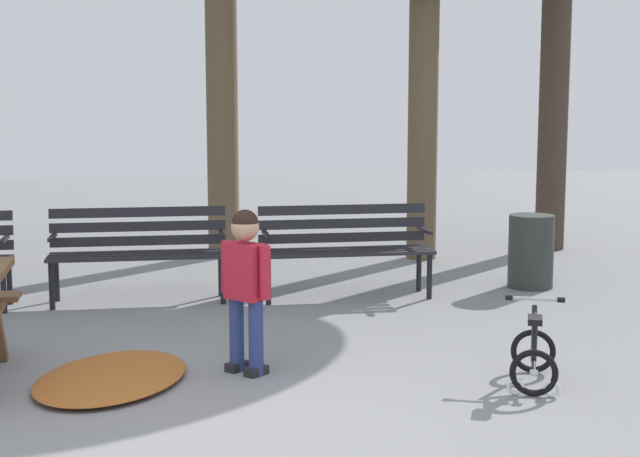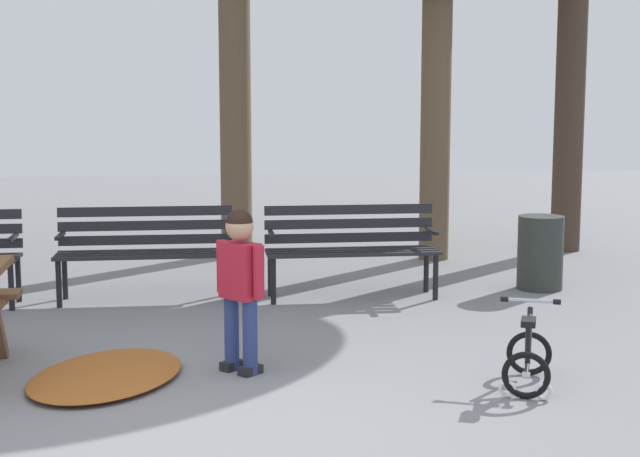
# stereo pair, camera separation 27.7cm
# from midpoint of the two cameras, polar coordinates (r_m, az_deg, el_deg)

# --- Properties ---
(ground) EXTENTS (36.00, 36.00, 0.00)m
(ground) POSITION_cam_midpoint_polar(r_m,az_deg,el_deg) (5.36, -9.11, -12.29)
(ground) COLOR gray
(park_bench_left) EXTENTS (1.60, 0.46, 0.85)m
(park_bench_left) POSITION_cam_midpoint_polar(r_m,az_deg,el_deg) (8.72, -11.88, -1.06)
(park_bench_left) COLOR #232328
(park_bench_left) RESTS_ON ground
(park_bench_right) EXTENTS (1.60, 0.47, 0.85)m
(park_bench_right) POSITION_cam_midpoint_polar(r_m,az_deg,el_deg) (8.75, 0.61, -0.86)
(park_bench_right) COLOR #232328
(park_bench_right) RESTS_ON ground
(child_standing) EXTENTS (0.31, 0.34, 1.12)m
(child_standing) POSITION_cam_midpoint_polar(r_m,az_deg,el_deg) (6.29, -5.81, -2.97)
(child_standing) COLOR navy
(child_standing) RESTS_ON ground
(kids_bicycle) EXTENTS (0.52, 0.63, 0.54)m
(kids_bicycle) POSITION_cam_midpoint_polar(r_m,az_deg,el_deg) (6.24, 11.63, -7.51)
(kids_bicycle) COLOR black
(kids_bicycle) RESTS_ON ground
(leaf_pile) EXTENTS (1.32, 1.54, 0.07)m
(leaf_pile) POSITION_cam_midpoint_polar(r_m,az_deg,el_deg) (6.39, -13.80, -8.76)
(leaf_pile) COLOR #9E5623
(leaf_pile) RESTS_ON ground
(trash_bin) EXTENTS (0.44, 0.44, 0.72)m
(trash_bin) POSITION_cam_midpoint_polar(r_m,az_deg,el_deg) (9.38, 11.89, -1.37)
(trash_bin) COLOR #2D332D
(trash_bin) RESTS_ON ground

